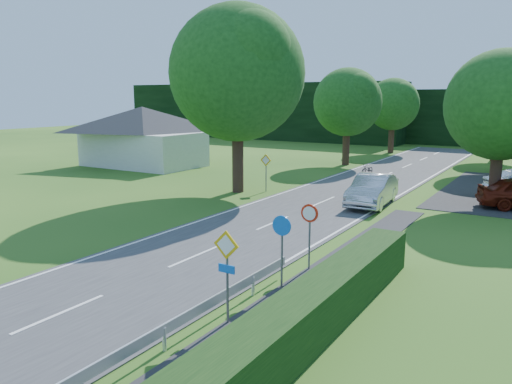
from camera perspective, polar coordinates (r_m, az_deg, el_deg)
The scene contains 19 objects.
road at distance 25.72m, azimuth 4.15°, elevation -2.65°, with size 7.00×80.00×0.04m, color #38373A.
line_edge_left at distance 27.32m, azimuth -1.91°, elevation -1.78°, with size 0.12×80.00×0.01m, color white.
line_edge_right at distance 24.44m, azimuth 10.94°, elevation -3.48°, with size 0.12×80.00×0.01m, color white.
line_centre at distance 25.71m, azimuth 4.15°, elevation -2.60°, with size 0.12×80.00×0.01m, color white, non-canonical shape.
tree_main at distance 31.52m, azimuth -2.14°, elevation 10.47°, with size 9.40×9.40×11.64m, color #194615, non-canonical shape.
tree_left_far at distance 45.37m, azimuth 10.36°, elevation 8.45°, with size 7.00×7.00×8.58m, color #194615, non-canonical shape.
tree_right_far at distance 44.49m, azimuth 26.03°, elevation 7.84°, with size 7.40×7.40×9.09m, color #194615, non-canonical shape.
tree_left_back at distance 56.57m, azimuth 15.31°, elevation 8.41°, with size 6.60×6.60×8.07m, color #194615, non-canonical shape.
tree_right_back at distance 52.57m, azimuth 25.78°, elevation 7.30°, with size 6.20×6.20×7.56m, color #194615, non-canonical shape.
tree_right_mid at distance 30.43m, azimuth 26.08°, elevation 6.50°, with size 7.00×7.00×8.58m, color #194615, non-canonical shape.
treeline_left at distance 75.42m, azimuth -0.01°, elevation 9.24°, with size 44.00×6.00×8.00m, color black.
bungalow_left at distance 45.17m, azimuth -12.80°, elevation 6.34°, with size 11.00×6.50×5.20m.
streetlight at distance 32.45m, azimuth 25.70°, elevation 7.04°, with size 2.03×0.18×8.00m.
sign_priority_right at distance 13.16m, azimuth -3.37°, elevation -7.73°, with size 0.78×0.09×2.59m.
sign_roundabout at distance 15.64m, azimuth 2.96°, elevation -5.19°, with size 0.64×0.08×2.37m.
sign_speed_limit at distance 17.33m, azimuth 6.13°, elevation -3.33°, with size 0.64×0.11×2.37m.
sign_priority_left at distance 31.84m, azimuth 1.14°, elevation 3.07°, with size 0.78×0.09×2.44m.
moving_car at distance 28.56m, azimuth 13.15°, elevation 0.24°, with size 1.82×5.21×1.72m, color silver.
motorcycle at distance 39.63m, azimuth 12.61°, elevation 2.54°, with size 0.60×1.73×0.91m, color black.
Camera 1 is at (11.48, -2.24, 5.96)m, focal length 35.00 mm.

